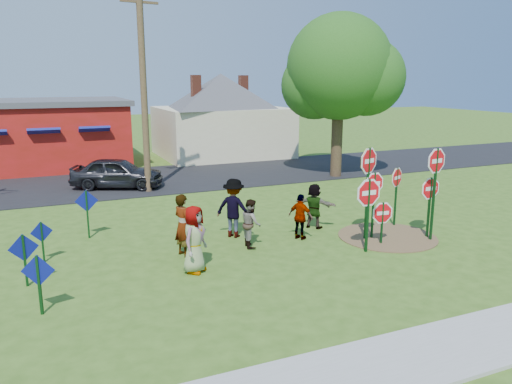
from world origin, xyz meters
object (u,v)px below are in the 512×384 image
at_px(stop_sign_b, 368,170).
at_px(stop_sign_d, 397,182).
at_px(utility_pole, 143,82).
at_px(stop_sign_a, 368,199).
at_px(stop_sign_c, 436,173).
at_px(person_b, 183,225).
at_px(leafy_tree, 342,73).
at_px(person_a, 194,239).
at_px(suv, 117,173).

bearing_deg(stop_sign_b, stop_sign_d, 3.55).
bearing_deg(utility_pole, stop_sign_a, -67.99).
relative_size(stop_sign_c, utility_pole, 0.33).
height_order(stop_sign_b, utility_pole, utility_pole).
height_order(stop_sign_c, stop_sign_d, stop_sign_c).
distance_m(person_b, leafy_tree, 14.46).
bearing_deg(person_b, stop_sign_a, -128.82).
height_order(stop_sign_d, person_b, stop_sign_d).
bearing_deg(person_b, stop_sign_d, -108.86).
xyz_separation_m(stop_sign_b, person_b, (-5.82, 0.85, -1.36)).
bearing_deg(stop_sign_c, person_b, 157.34).
bearing_deg(person_b, leafy_tree, -70.23).
distance_m(stop_sign_a, person_b, 5.49).
bearing_deg(person_b, stop_sign_c, -121.84).
bearing_deg(stop_sign_d, person_a, 166.14).
bearing_deg(stop_sign_c, stop_sign_d, 81.57).
bearing_deg(stop_sign_d, leafy_tree, 46.09).
xyz_separation_m(stop_sign_a, stop_sign_d, (2.52, 1.85, -0.05)).
xyz_separation_m(person_a, utility_pole, (0.83, 10.23, 4.03)).
height_order(stop_sign_b, person_a, stop_sign_b).
relative_size(person_a, leafy_tree, 0.22).
relative_size(stop_sign_a, suv, 0.57).
relative_size(stop_sign_a, person_b, 1.29).
xyz_separation_m(stop_sign_c, person_a, (-7.73, 0.42, -1.30)).
relative_size(stop_sign_b, suv, 0.74).
bearing_deg(stop_sign_c, stop_sign_b, 143.56).
height_order(stop_sign_a, person_b, stop_sign_a).
xyz_separation_m(stop_sign_a, utility_pole, (-4.34, 10.73, 3.32)).
distance_m(stop_sign_c, stop_sign_d, 1.88).
xyz_separation_m(suv, leafy_tree, (11.19, -1.56, 4.61)).
bearing_deg(utility_pole, leafy_tree, -1.67).
xyz_separation_m(person_a, leafy_tree, (10.83, 9.94, 4.45)).
distance_m(stop_sign_a, stop_sign_c, 2.63).
distance_m(stop_sign_c, person_b, 7.98).
xyz_separation_m(person_b, suv, (-0.42, 10.12, -0.17)).
relative_size(stop_sign_b, person_a, 1.71).
bearing_deg(person_a, stop_sign_c, -48.31).
xyz_separation_m(stop_sign_d, person_a, (-7.70, -1.35, -0.66)).
xyz_separation_m(stop_sign_b, leafy_tree, (4.96, 9.41, 3.09)).
height_order(stop_sign_d, suv, stop_sign_d).
relative_size(suv, leafy_tree, 0.51).
relative_size(person_a, person_b, 0.99).
height_order(stop_sign_a, person_a, stop_sign_a).
bearing_deg(stop_sign_d, person_b, 156.03).
bearing_deg(stop_sign_d, utility_pole, 103.89).
distance_m(stop_sign_b, utility_pole, 11.25).
bearing_deg(suv, stop_sign_b, -126.69).
relative_size(stop_sign_c, person_a, 1.70).
distance_m(stop_sign_c, utility_pole, 12.98).
xyz_separation_m(person_b, utility_pole, (0.78, 8.86, 4.02)).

